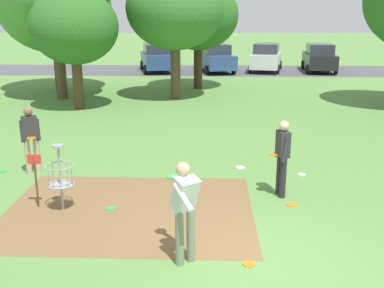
{
  "coord_description": "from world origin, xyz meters",
  "views": [
    {
      "loc": [
        -0.87,
        -6.61,
        3.96
      ],
      "look_at": [
        -1.23,
        3.57,
        1.0
      ],
      "focal_mm": 43.07,
      "sensor_mm": 36.0,
      "label": 1
    }
  ],
  "objects_px": {
    "tree_near_left": "(54,5)",
    "tree_mid_right": "(175,8)",
    "frisbee_scattered_b": "(302,174)",
    "parked_car_rightmost": "(319,58)",
    "frisbee_near_basket": "(249,264)",
    "tree_far_right": "(198,16)",
    "frisbee_mid_grass": "(240,168)",
    "disc_golf_basket": "(58,175)",
    "parked_car_leftmost": "(157,58)",
    "player_foreground_watching": "(185,206)",
    "tree_mid_center": "(74,27)",
    "parked_car_center_right": "(266,57)",
    "player_waiting_left": "(282,154)",
    "frisbee_scattered_a": "(111,208)",
    "frisbee_far_left": "(1,171)",
    "parked_car_center_left": "(215,58)",
    "frisbee_far_right": "(292,205)",
    "player_throwing": "(31,136)"
  },
  "relations": [
    {
      "from": "player_foreground_watching",
      "to": "parked_car_leftmost",
      "type": "relative_size",
      "value": 0.38
    },
    {
      "from": "player_foreground_watching",
      "to": "frisbee_far_left",
      "type": "height_order",
      "value": "player_foreground_watching"
    },
    {
      "from": "frisbee_mid_grass",
      "to": "frisbee_far_right",
      "type": "height_order",
      "value": "same"
    },
    {
      "from": "frisbee_far_right",
      "to": "parked_car_rightmost",
      "type": "xyz_separation_m",
      "value": [
        5.63,
        22.36,
        0.91
      ]
    },
    {
      "from": "parked_car_center_left",
      "to": "frisbee_near_basket",
      "type": "bearing_deg",
      "value": -89.45
    },
    {
      "from": "disc_golf_basket",
      "to": "frisbee_near_basket",
      "type": "height_order",
      "value": "disc_golf_basket"
    },
    {
      "from": "tree_far_right",
      "to": "parked_car_rightmost",
      "type": "height_order",
      "value": "tree_far_right"
    },
    {
      "from": "disc_golf_basket",
      "to": "tree_near_left",
      "type": "distance_m",
      "value": 15.6
    },
    {
      "from": "frisbee_far_right",
      "to": "tree_mid_right",
      "type": "height_order",
      "value": "tree_mid_right"
    },
    {
      "from": "tree_far_right",
      "to": "parked_car_center_left",
      "type": "xyz_separation_m",
      "value": [
        1.0,
        6.84,
        -2.78
      ]
    },
    {
      "from": "parked_car_rightmost",
      "to": "tree_mid_center",
      "type": "bearing_deg",
      "value": -135.41
    },
    {
      "from": "frisbee_far_right",
      "to": "tree_near_left",
      "type": "bearing_deg",
      "value": 123.46
    },
    {
      "from": "tree_near_left",
      "to": "tree_mid_right",
      "type": "bearing_deg",
      "value": -17.94
    },
    {
      "from": "tree_near_left",
      "to": "frisbee_mid_grass",
      "type": "bearing_deg",
      "value": -54.46
    },
    {
      "from": "player_foreground_watching",
      "to": "frisbee_mid_grass",
      "type": "height_order",
      "value": "player_foreground_watching"
    },
    {
      "from": "frisbee_mid_grass",
      "to": "parked_car_leftmost",
      "type": "height_order",
      "value": "parked_car_leftmost"
    },
    {
      "from": "frisbee_scattered_a",
      "to": "parked_car_center_left",
      "type": "height_order",
      "value": "parked_car_center_left"
    },
    {
      "from": "disc_golf_basket",
      "to": "frisbee_mid_grass",
      "type": "height_order",
      "value": "disc_golf_basket"
    },
    {
      "from": "frisbee_scattered_b",
      "to": "parked_car_rightmost",
      "type": "distance_m",
      "value": 21.11
    },
    {
      "from": "tree_mid_center",
      "to": "tree_mid_right",
      "type": "relative_size",
      "value": 0.82
    },
    {
      "from": "tree_near_left",
      "to": "tree_mid_right",
      "type": "relative_size",
      "value": 1.11
    },
    {
      "from": "frisbee_mid_grass",
      "to": "player_foreground_watching",
      "type": "bearing_deg",
      "value": -104.45
    },
    {
      "from": "frisbee_far_left",
      "to": "disc_golf_basket",
      "type": "bearing_deg",
      "value": -44.78
    },
    {
      "from": "disc_golf_basket",
      "to": "player_foreground_watching",
      "type": "xyz_separation_m",
      "value": [
        2.69,
        -2.01,
        0.23
      ]
    },
    {
      "from": "player_waiting_left",
      "to": "frisbee_scattered_a",
      "type": "height_order",
      "value": "player_waiting_left"
    },
    {
      "from": "player_foreground_watching",
      "to": "parked_car_rightmost",
      "type": "relative_size",
      "value": 0.39
    },
    {
      "from": "frisbee_near_basket",
      "to": "parked_car_center_right",
      "type": "xyz_separation_m",
      "value": [
        3.21,
        24.92,
        0.91
      ]
    },
    {
      "from": "frisbee_scattered_b",
      "to": "player_throwing",
      "type": "bearing_deg",
      "value": -179.04
    },
    {
      "from": "player_throwing",
      "to": "parked_car_rightmost",
      "type": "xyz_separation_m",
      "value": [
        11.81,
        20.58,
        -0.05
      ]
    },
    {
      "from": "frisbee_scattered_b",
      "to": "tree_mid_right",
      "type": "bearing_deg",
      "value": 110.61
    },
    {
      "from": "parked_car_leftmost",
      "to": "tree_mid_center",
      "type": "bearing_deg",
      "value": -98.79
    },
    {
      "from": "parked_car_center_right",
      "to": "tree_far_right",
      "type": "bearing_deg",
      "value": -121.01
    },
    {
      "from": "frisbee_scattered_a",
      "to": "frisbee_scattered_b",
      "type": "bearing_deg",
      "value": 26.92
    },
    {
      "from": "tree_mid_right",
      "to": "parked_car_center_left",
      "type": "bearing_deg",
      "value": 78.64
    },
    {
      "from": "disc_golf_basket",
      "to": "parked_car_leftmost",
      "type": "relative_size",
      "value": 0.31
    },
    {
      "from": "tree_mid_right",
      "to": "parked_car_rightmost",
      "type": "xyz_separation_m",
      "value": [
        8.93,
        10.16,
        -3.14
      ]
    },
    {
      "from": "player_foreground_watching",
      "to": "parked_car_rightmost",
      "type": "bearing_deg",
      "value": 72.55
    },
    {
      "from": "player_throwing",
      "to": "frisbee_scattered_b",
      "type": "relative_size",
      "value": 8.18
    },
    {
      "from": "player_foreground_watching",
      "to": "frisbee_scattered_b",
      "type": "relative_size",
      "value": 8.18
    },
    {
      "from": "frisbee_far_right",
      "to": "player_foreground_watching",
      "type": "bearing_deg",
      "value": -132.21
    },
    {
      "from": "player_throwing",
      "to": "tree_far_right",
      "type": "xyz_separation_m",
      "value": [
        3.84,
        13.35,
        2.74
      ]
    },
    {
      "from": "parked_car_leftmost",
      "to": "parked_car_center_left",
      "type": "bearing_deg",
      "value": -1.98
    },
    {
      "from": "frisbee_near_basket",
      "to": "parked_car_leftmost",
      "type": "distance_m",
      "value": 24.89
    },
    {
      "from": "parked_car_rightmost",
      "to": "disc_golf_basket",
      "type": "bearing_deg",
      "value": -114.73
    },
    {
      "from": "disc_golf_basket",
      "to": "tree_mid_center",
      "type": "bearing_deg",
      "value": 103.08
    },
    {
      "from": "frisbee_mid_grass",
      "to": "tree_far_right",
      "type": "height_order",
      "value": "tree_far_right"
    },
    {
      "from": "frisbee_near_basket",
      "to": "tree_mid_right",
      "type": "distance_m",
      "value": 15.32
    },
    {
      "from": "frisbee_near_basket",
      "to": "tree_far_right",
      "type": "distance_m",
      "value": 17.97
    },
    {
      "from": "frisbee_mid_grass",
      "to": "tree_near_left",
      "type": "distance_m",
      "value": 15.1
    },
    {
      "from": "parked_car_center_right",
      "to": "frisbee_far_right",
      "type": "bearing_deg",
      "value": -95.32
    }
  ]
}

